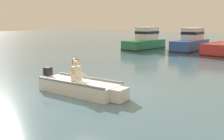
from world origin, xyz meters
name	(u,v)px	position (x,y,z in m)	size (l,w,h in m)	color
ground_plane	(86,91)	(0.00, 0.00, 0.00)	(120.00, 120.00, 0.00)	slate
rowboat_with_person	(81,87)	(0.03, -0.32, 0.25)	(3.70, 1.13, 1.19)	white
moored_boat_green	(145,42)	(-5.13, 14.19, 0.76)	(2.28, 4.76, 2.06)	#287042
moored_boat_blue	(191,43)	(-1.28, 15.20, 0.76)	(1.89, 4.95, 2.02)	#2D519E
mooring_buoy	(75,62)	(-4.36, 4.15, 0.22)	(0.43, 0.43, 0.43)	#E55919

